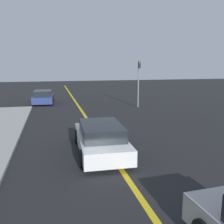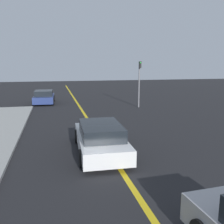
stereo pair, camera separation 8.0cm
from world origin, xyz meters
name	(u,v)px [view 2 (the right image)]	position (x,y,z in m)	size (l,w,h in m)	color
road_center_line	(91,124)	(0.00, 18.00, 0.00)	(0.20, 60.00, 0.01)	gold
car_ahead_center	(100,138)	(-0.37, 12.86, 0.62)	(2.10, 4.74, 1.29)	silver
car_far_distant	(44,97)	(-3.12, 27.45, 0.61)	(2.06, 3.88, 1.27)	navy
traffic_light	(139,79)	(5.04, 23.29, 2.44)	(0.18, 0.40, 3.96)	slate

